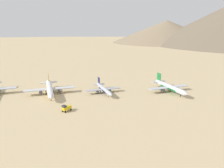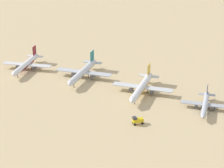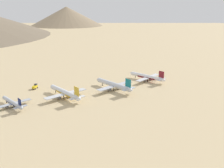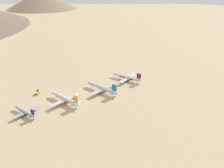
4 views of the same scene
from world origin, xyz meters
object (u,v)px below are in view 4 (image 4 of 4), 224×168
at_px(parked_jet_1, 102,88).
at_px(parked_jet_2, 65,99).
at_px(service_truck, 37,92).
at_px(parked_jet_3, 25,112).
at_px(parked_jet_0, 127,77).

bearing_deg(parked_jet_1, parked_jet_2, 76.17).
relative_size(parked_jet_2, service_truck, 7.44).
height_order(parked_jet_2, parked_jet_3, parked_jet_2).
bearing_deg(parked_jet_3, parked_jet_1, -103.18).
relative_size(parked_jet_3, service_truck, 5.49).
bearing_deg(parked_jet_1, parked_jet_0, -90.61).
distance_m(parked_jet_3, service_truck, 38.65).
distance_m(parked_jet_2, service_truck, 35.41).
distance_m(parked_jet_0, parked_jet_3, 116.83).
height_order(parked_jet_0, parked_jet_1, parked_jet_1).
relative_size(parked_jet_1, service_truck, 7.65).
xyz_separation_m(parked_jet_2, parked_jet_3, (7.94, 35.93, -1.06)).
bearing_deg(parked_jet_3, service_truck, -46.64).
xyz_separation_m(parked_jet_0, parked_jet_3, (18.14, 115.41, -0.83)).
bearing_deg(parked_jet_2, service_truck, 12.81).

